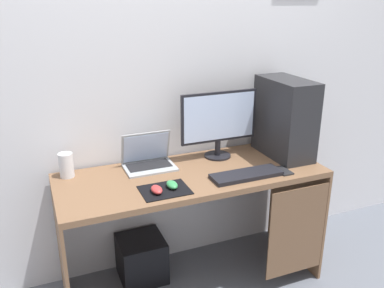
% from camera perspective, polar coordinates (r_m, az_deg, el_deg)
% --- Properties ---
extents(ground_plane, '(8.00, 8.00, 0.00)m').
position_cam_1_polar(ground_plane, '(2.81, 0.00, -18.51)').
color(ground_plane, slate).
extents(wall_back, '(4.00, 0.05, 2.60)m').
position_cam_1_polar(wall_back, '(2.56, -2.92, 9.86)').
color(wall_back, silver).
rests_on(wall_back, ground_plane).
extents(desk, '(1.58, 0.61, 0.77)m').
position_cam_1_polar(desk, '(2.47, 0.54, -7.23)').
color(desk, brown).
rests_on(desk, ground_plane).
extents(pc_tower, '(0.22, 0.43, 0.50)m').
position_cam_1_polar(pc_tower, '(2.66, 12.86, 3.57)').
color(pc_tower, '#232326').
rests_on(pc_tower, desk).
extents(monitor, '(0.51, 0.17, 0.43)m').
position_cam_1_polar(monitor, '(2.57, 3.78, 3.13)').
color(monitor, black).
rests_on(monitor, desk).
extents(laptop, '(0.30, 0.21, 0.21)m').
position_cam_1_polar(laptop, '(2.49, -6.14, -2.23)').
color(laptop, '#9EA3A8').
rests_on(laptop, desk).
extents(speaker, '(0.08, 0.08, 0.14)m').
position_cam_1_polar(speaker, '(2.44, -17.20, -2.85)').
color(speaker, silver).
rests_on(speaker, desk).
extents(keyboard, '(0.42, 0.14, 0.02)m').
position_cam_1_polar(keyboard, '(2.37, 7.63, -4.29)').
color(keyboard, black).
rests_on(keyboard, desk).
extents(mousepad, '(0.26, 0.20, 0.00)m').
position_cam_1_polar(mousepad, '(2.20, -3.83, -6.46)').
color(mousepad, black).
rests_on(mousepad, desk).
extents(mouse_left, '(0.06, 0.10, 0.03)m').
position_cam_1_polar(mouse_left, '(2.21, -2.81, -5.71)').
color(mouse_left, '#338C4C').
rests_on(mouse_left, mousepad).
extents(mouse_right, '(0.06, 0.10, 0.03)m').
position_cam_1_polar(mouse_right, '(2.17, -4.97, -6.37)').
color(mouse_right, '#B23333').
rests_on(mouse_right, mousepad).
extents(cell_phone, '(0.07, 0.13, 0.01)m').
position_cam_1_polar(cell_phone, '(2.48, 12.62, -3.68)').
color(cell_phone, '#232326').
rests_on(cell_phone, desk).
extents(subwoofer, '(0.29, 0.29, 0.29)m').
position_cam_1_polar(subwoofer, '(2.77, -7.09, -15.60)').
color(subwoofer, black).
rests_on(subwoofer, ground_plane).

